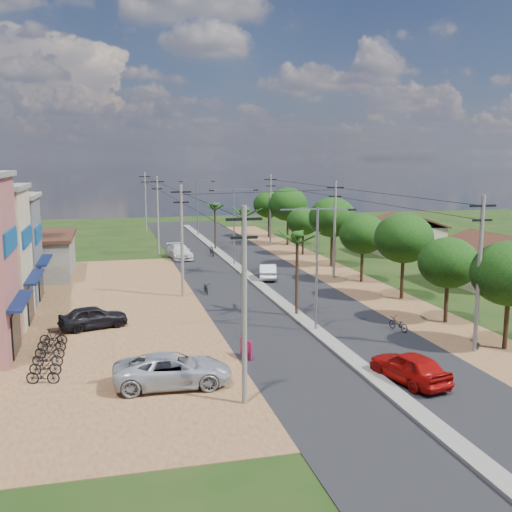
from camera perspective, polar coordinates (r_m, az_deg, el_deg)
The scene contains 39 objects.
ground at distance 38.85m, azimuth 5.71°, elevation -7.21°, with size 160.00×160.00×0.00m, color black.
road at distance 52.76m, azimuth 0.18°, elevation -2.74°, with size 12.00×110.00×0.04m, color black.
median at distance 55.60m, azimuth -0.58°, elevation -2.05°, with size 1.00×90.00×0.18m, color #605E56.
dirt_lot_west at distance 44.44m, azimuth -16.64°, elevation -5.42°, with size 18.00×46.00×0.04m, color brown.
dirt_shoulder_east at distance 55.44m, azimuth 8.74°, elevation -2.27°, with size 5.00×90.00×0.03m, color brown.
low_shed at distance 60.26m, azimuth -21.81°, elevation -0.02°, with size 10.40×10.40×3.95m.
house_east_near at distance 56.33m, azimuth 21.65°, elevation -0.18°, with size 7.60×7.50×4.60m.
house_east_far at distance 72.00m, azimuth 13.96°, elevation 2.12°, with size 7.60×7.50×4.60m.
tree_east_a at distance 37.14m, azimuth 23.00°, elevation -1.55°, with size 4.40×4.40×6.37m.
tree_east_b at distance 41.95m, azimuth 17.84°, elevation -0.61°, with size 4.00×4.00×5.83m.
tree_east_c at distance 48.03m, azimuth 13.90°, elevation 1.67°, with size 4.60×4.60×6.83m.
tree_east_d at distance 54.20m, azimuth 10.13°, elevation 2.07°, with size 4.20×4.20×6.13m.
tree_east_e at distance 61.52m, azimuth 7.27°, elevation 3.68°, with size 4.80×4.80×7.14m.
tree_east_f at distance 68.99m, azimuth 4.52°, elevation 3.32°, with size 3.80×3.80×5.52m.
tree_east_g at distance 76.63m, azimuth 3.05°, elevation 4.94°, with size 5.00×5.00×7.38m.
tree_east_h at distance 84.25m, azimuth 1.24°, elevation 4.92°, with size 4.40×4.40×6.52m.
palm_median_near at distance 41.41m, azimuth 3.96°, elevation 1.68°, with size 2.00×2.00×6.15m.
palm_median_mid at distance 56.70m, azimuth -1.06°, elevation 4.11°, with size 2.00×2.00×6.55m.
palm_median_far at distance 72.38m, azimuth -3.94°, elevation 4.69°, with size 2.00×2.00×5.85m.
streetlight_near at distance 37.78m, azimuth 5.82°, elevation -0.23°, with size 5.10×0.18×8.00m.
streetlight_mid at distance 61.67m, azimuth -2.11°, elevation 3.48°, with size 5.10×0.18×8.00m.
streetlight_far at distance 86.19m, azimuth -5.60°, elevation 5.08°, with size 5.10×0.18×8.00m.
utility_pole_w_a at distance 26.41m, azimuth -1.12°, elevation -4.36°, with size 1.60×0.24×9.00m.
utility_pole_w_b at distance 47.77m, azimuth -7.08°, elevation 1.70°, with size 1.60×0.24×9.00m.
utility_pole_w_c at distance 69.53m, azimuth -9.34°, elevation 3.99°, with size 1.60×0.24×9.00m.
utility_pole_w_d at distance 90.41m, azimuth -10.48°, elevation 5.14°, with size 1.60×0.24×9.00m.
utility_pole_e_a at distance 35.93m, azimuth 20.48°, elevation -1.31°, with size 1.60×0.24×9.00m.
utility_pole_e_b at distance 55.24m, azimuth 7.50°, elevation 2.70°, with size 1.60×0.24×9.00m.
utility_pole_e_c at distance 76.03m, azimuth 1.38°, elevation 4.55°, with size 1.60×0.24×9.00m.
car_red_near at distance 30.99m, azimuth 14.42°, elevation -10.25°, with size 1.84×4.58×1.56m, color #960B08.
car_silver_mid at distance 55.10m, azimuth 1.13°, elevation -1.50°, with size 1.49×4.27×1.41m, color #ABAFB4.
car_white_far at distance 66.83m, azimuth -7.29°, elevation 0.38°, with size 2.14×5.26×1.53m, color silver.
car_parked_silver at distance 29.86m, azimuth -7.94°, elevation -10.77°, with size 2.63×5.71×1.59m, color #ABAFB4.
car_parked_dark at distance 40.60m, azimuth -15.24°, elevation -5.67°, with size 1.76×4.38×1.49m, color black.
moto_rider_east at distance 39.77m, azimuth 13.38°, elevation -6.37°, with size 0.58×1.67×0.88m, color black.
moto_rider_west_a at distance 49.43m, azimuth -4.77°, elevation -3.09°, with size 0.59×1.70×0.89m, color black.
moto_rider_west_b at distance 68.39m, azimuth -4.23°, elevation 0.47°, with size 0.54×1.91×1.15m, color black.
roadside_sign at distance 33.60m, azimuth -0.94°, elevation -8.84°, with size 0.38×1.29×1.09m.
parked_scooter_row at distance 34.77m, azimuth -19.15°, elevation -8.81°, with size 1.73×7.34×1.00m.
Camera 1 is at (-12.77, -35.01, 10.96)m, focal length 42.00 mm.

